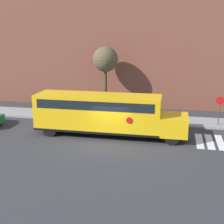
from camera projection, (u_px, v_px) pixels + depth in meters
The scene contains 7 objects.
ground_plane at pixel (108, 144), 21.25m from camera, with size 60.00×60.00×0.00m, color #333335.
sidewalk_strip at pixel (124, 118), 27.39m from camera, with size 44.00×3.00×0.15m.
building_backdrop at pixel (135, 42), 31.97m from camera, with size 32.00×4.00×12.78m.
crosswalk_stripes at pixel (220, 142), 21.65m from camera, with size 3.30×3.20×0.01m.
school_bus at pixel (104, 112), 22.77m from camera, with size 11.03×2.57×3.02m.
stop_sign at pixel (220, 107), 24.80m from camera, with size 0.64×0.10×2.48m.
tree_near_sidewalk at pixel (105, 60), 29.08m from camera, with size 2.36×2.36×6.14m.
Camera 1 is at (4.38, -19.54, 7.46)m, focal length 50.00 mm.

